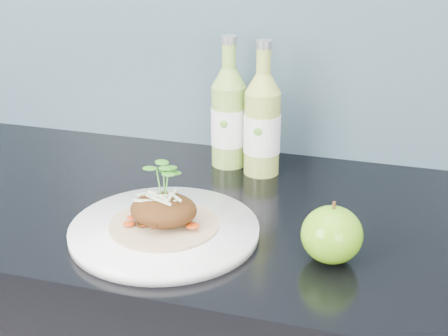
{
  "coord_description": "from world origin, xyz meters",
  "views": [
    {
      "loc": [
        0.25,
        0.77,
        1.37
      ],
      "look_at": [
        -0.01,
        1.63,
        1.0
      ],
      "focal_mm": 50.0,
      "sensor_mm": 36.0,
      "label": 1
    }
  ],
  "objects": [
    {
      "name": "dinner_plate",
      "position": [
        -0.09,
        1.57,
        0.91
      ],
      "size": [
        0.31,
        0.31,
        0.02
      ],
      "color": "white",
      "rests_on": "kitchen_counter"
    },
    {
      "name": "pork_taco",
      "position": [
        -0.09,
        1.57,
        0.95
      ],
      "size": [
        0.17,
        0.17,
        0.1
      ],
      "color": "#A1825C",
      "rests_on": "dinner_plate"
    },
    {
      "name": "green_apple",
      "position": [
        0.17,
        1.57,
        0.94
      ],
      "size": [
        0.11,
        0.11,
        0.09
      ],
      "rotation": [
        0.0,
        0.0,
        0.27
      ],
      "color": "#5D9310",
      "rests_on": "kitchen_counter"
    },
    {
      "name": "cider_bottle_left",
      "position": [
        -0.08,
        1.89,
        1.0
      ],
      "size": [
        0.08,
        0.08,
        0.26
      ],
      "rotation": [
        0.0,
        0.0,
        -0.12
      ],
      "color": "#83AB47",
      "rests_on": "kitchen_counter"
    },
    {
      "name": "cider_bottle_right",
      "position": [
        -0.01,
        1.86,
        1.0
      ],
      "size": [
        0.09,
        0.09,
        0.26
      ],
      "rotation": [
        0.0,
        0.0,
        0.31
      ],
      "color": "#9DAE48",
      "rests_on": "kitchen_counter"
    }
  ]
}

